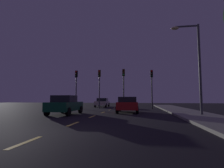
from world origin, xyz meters
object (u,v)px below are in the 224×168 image
at_px(traffic_signal_center_left, 99,81).
at_px(traffic_signal_center_right, 124,81).
at_px(car_stopped_ahead, 128,104).
at_px(car_adjacent_lane, 65,105).
at_px(street_lamp_right, 195,60).
at_px(traffic_signal_far_right, 152,82).
at_px(traffic_signal_far_left, 76,82).
at_px(car_oncoming_far, 102,102).

xyz_separation_m(traffic_signal_center_left, traffic_signal_center_right, (3.19, 0.00, 0.02)).
distance_m(car_stopped_ahead, car_adjacent_lane, 5.64).
bearing_deg(car_stopped_ahead, car_adjacent_lane, -150.89).
xyz_separation_m(car_stopped_ahead, street_lamp_right, (5.18, -2.80, 3.42)).
relative_size(traffic_signal_center_left, car_adjacent_lane, 1.30).
bearing_deg(traffic_signal_far_right, car_adjacent_lane, -130.97).
bearing_deg(car_adjacent_lane, car_stopped_ahead, 29.11).
bearing_deg(traffic_signal_far_left, traffic_signal_center_right, 0.00).
relative_size(car_stopped_ahead, car_oncoming_far, 0.92).
bearing_deg(car_stopped_ahead, traffic_signal_center_right, 98.23).
relative_size(traffic_signal_far_right, car_stopped_ahead, 1.26).
height_order(car_stopped_ahead, car_oncoming_far, car_stopped_ahead).
distance_m(traffic_signal_center_left, car_stopped_ahead, 7.77).
height_order(traffic_signal_far_left, car_oncoming_far, traffic_signal_far_left).
bearing_deg(traffic_signal_center_left, car_adjacent_lane, -95.64).
bearing_deg(traffic_signal_far_right, traffic_signal_center_right, 179.99).
xyz_separation_m(traffic_signal_far_right, car_stopped_ahead, (-2.67, -6.00, -2.67)).
xyz_separation_m(traffic_signal_center_right, street_lamp_right, (6.04, -8.81, 0.61)).
bearing_deg(traffic_signal_far_left, car_oncoming_far, 60.38).
distance_m(traffic_signal_center_left, traffic_signal_center_right, 3.19).
xyz_separation_m(car_adjacent_lane, car_oncoming_far, (0.31, 13.35, -0.07)).
height_order(traffic_signal_center_left, street_lamp_right, street_lamp_right).
bearing_deg(car_adjacent_lane, traffic_signal_far_right, 49.03).
bearing_deg(street_lamp_right, traffic_signal_center_right, 124.46).
distance_m(traffic_signal_center_right, car_oncoming_far, 6.58).
bearing_deg(traffic_signal_far_right, car_stopped_ahead, -113.97).
bearing_deg(street_lamp_right, car_stopped_ahead, 151.58).
xyz_separation_m(traffic_signal_far_left, street_lamp_right, (12.41, -8.81, 0.64)).
relative_size(traffic_signal_far_left, car_adjacent_lane, 1.30).
bearing_deg(car_stopped_ahead, traffic_signal_far_right, 66.03).
distance_m(car_stopped_ahead, street_lamp_right, 6.81).
bearing_deg(car_oncoming_far, car_adjacent_lane, -91.33).
distance_m(traffic_signal_far_left, traffic_signal_far_right, 9.91).
bearing_deg(traffic_signal_far_right, street_lamp_right, -74.12).
relative_size(traffic_signal_far_left, traffic_signal_far_right, 1.04).
relative_size(traffic_signal_center_left, car_stopped_ahead, 1.31).
bearing_deg(street_lamp_right, traffic_signal_far_right, 105.88).
bearing_deg(traffic_signal_center_left, traffic_signal_far_right, -0.00).
relative_size(traffic_signal_far_left, traffic_signal_center_left, 1.00).
distance_m(car_stopped_ahead, car_oncoming_far, 11.57).
height_order(traffic_signal_center_right, car_stopped_ahead, traffic_signal_center_right).
relative_size(traffic_signal_center_right, car_oncoming_far, 1.21).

